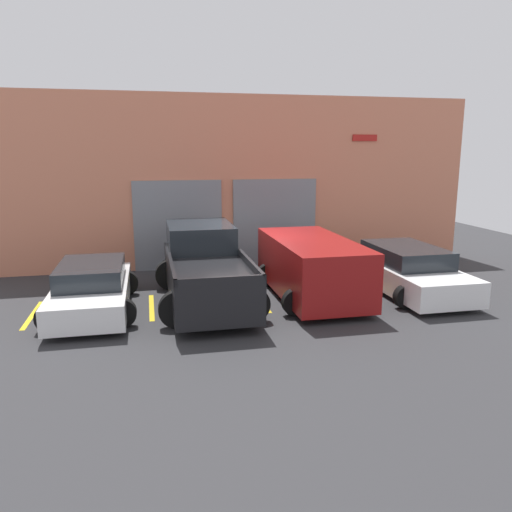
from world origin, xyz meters
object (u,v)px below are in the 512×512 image
Objects in this scene: pickup_truck at (205,268)px; van_right at (311,266)px; sedan_side at (406,270)px; sedan_white at (92,289)px.

van_right is (2.82, -0.30, -0.02)m from pickup_truck.
sedan_side is at bearing -2.84° from pickup_truck.
sedan_white is 0.92× the size of sedan_side.
van_right is (5.64, -0.02, 0.29)m from sedan_white.
pickup_truck is 5.66m from sedan_side.
pickup_truck reaches higher than van_right.
sedan_white is (-2.82, -0.28, -0.31)m from pickup_truck.
sedan_white is 5.65m from van_right.
sedan_side is (8.47, 0.00, 0.03)m from sedan_white.
pickup_truck is 1.23× the size of sedan_white.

